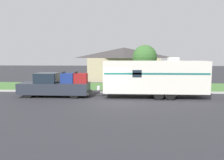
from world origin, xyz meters
name	(u,v)px	position (x,y,z in m)	size (l,w,h in m)	color
ground_plane	(110,101)	(0.00, 0.00, 0.00)	(120.00, 120.00, 0.00)	#2D2D33
curb_strip	(112,92)	(0.00, 3.75, 0.07)	(80.00, 0.30, 0.14)	#ADADA8
lawn_strip	(114,87)	(0.00, 7.40, 0.01)	(80.00, 7.00, 0.03)	#477538
house_across_street	(124,63)	(0.99, 14.76, 2.34)	(10.06, 6.99, 4.53)	tan
pickup_truck	(55,86)	(-4.64, 1.55, 0.90)	(5.82, 1.94, 2.06)	black
travel_trailer	(154,77)	(3.51, 1.55, 1.69)	(9.16, 2.33, 3.24)	black
mailbox	(193,81)	(7.59, 4.78, 0.98)	(0.48, 0.20, 1.28)	brown
tree_in_yard	(145,57)	(3.22, 7.07, 3.21)	(2.55, 2.55, 4.50)	brown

